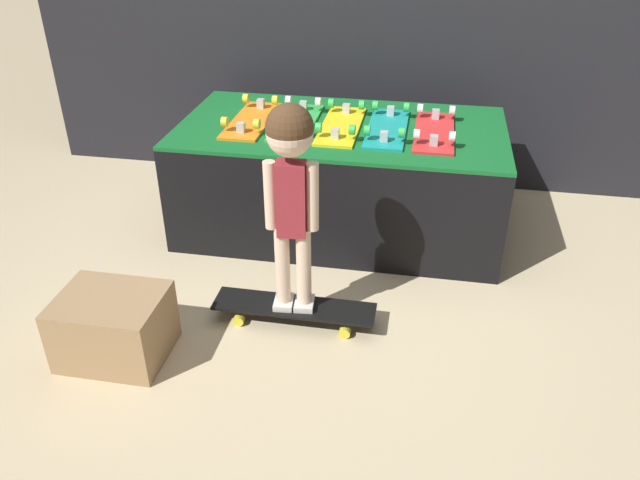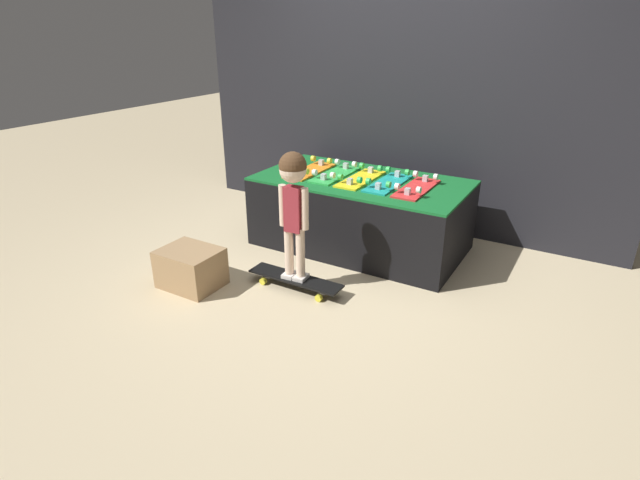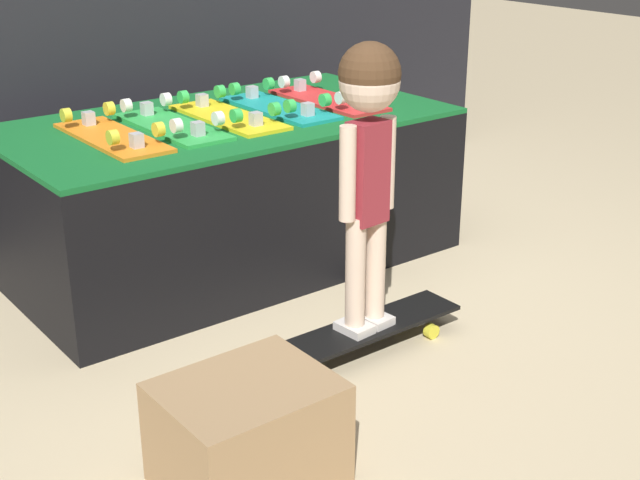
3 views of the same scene
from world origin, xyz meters
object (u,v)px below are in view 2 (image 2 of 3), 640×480
skateboard_orange_on_rack (310,170)px  skateboard_teal_on_rack (388,182)px  skateboard_yellow_on_rack (361,178)px  child (293,192)px  storage_box (191,268)px  skateboard_green_on_rack (335,174)px  skateboard_on_floor (295,280)px  skateboard_red_on_rack (417,187)px

skateboard_orange_on_rack → skateboard_teal_on_rack: (0.75, 0.01, 0.00)m
skateboard_orange_on_rack → skateboard_yellow_on_rack: size_ratio=1.00×
skateboard_yellow_on_rack → skateboard_teal_on_rack: bearing=1.0°
child → storage_box: size_ratio=2.18×
skateboard_yellow_on_rack → storage_box: (-0.77, -1.29, -0.49)m
skateboard_orange_on_rack → skateboard_yellow_on_rack: (0.50, 0.00, 0.00)m
skateboard_green_on_rack → child: 0.96m
skateboard_yellow_on_rack → child: 0.94m
skateboard_on_floor → skateboard_yellow_on_rack: bearing=85.9°
skateboard_red_on_rack → storage_box: skateboard_red_on_rack is taller
skateboard_green_on_rack → storage_box: size_ratio=1.37×
skateboard_yellow_on_rack → skateboard_teal_on_rack: (0.25, 0.00, 0.00)m
skateboard_green_on_rack → skateboard_yellow_on_rack: same height
skateboard_yellow_on_rack → storage_box: size_ratio=1.37×
skateboard_on_floor → child: bearing=0.0°
skateboard_teal_on_rack → skateboard_on_floor: 1.14m
skateboard_orange_on_rack → child: child is taller
storage_box → skateboard_teal_on_rack: bearing=51.7°
skateboard_green_on_rack → skateboard_on_floor: bearing=-78.9°
skateboard_green_on_rack → skateboard_teal_on_rack: 0.50m
skateboard_yellow_on_rack → skateboard_teal_on_rack: 0.25m
skateboard_on_floor → skateboard_green_on_rack: bearing=101.1°
child → skateboard_red_on_rack: bearing=53.5°
skateboard_orange_on_rack → skateboard_on_floor: (0.43, -0.93, -0.56)m
skateboard_red_on_rack → storage_box: bearing=-134.7°
skateboard_orange_on_rack → skateboard_red_on_rack: same height
skateboard_on_floor → child: (0.00, 0.00, 0.69)m
skateboard_orange_on_rack → skateboard_teal_on_rack: size_ratio=1.00×
skateboard_orange_on_rack → skateboard_yellow_on_rack: same height
child → storage_box: bearing=-158.2°
storage_box → skateboard_red_on_rack: bearing=45.3°
skateboard_yellow_on_rack → skateboard_teal_on_rack: same height
skateboard_orange_on_rack → skateboard_on_floor: skateboard_orange_on_rack is taller
storage_box → skateboard_green_on_rack: bearing=68.0°
skateboard_orange_on_rack → skateboard_green_on_rack: bearing=1.9°
skateboard_yellow_on_rack → skateboard_on_floor: 1.09m
skateboard_teal_on_rack → child: bearing=-108.7°
skateboard_orange_on_rack → storage_box: skateboard_orange_on_rack is taller
skateboard_orange_on_rack → skateboard_yellow_on_rack: bearing=0.3°
skateboard_orange_on_rack → skateboard_green_on_rack: (0.25, 0.01, 0.00)m
skateboard_green_on_rack → child: size_ratio=0.63×
skateboard_teal_on_rack → storage_box: 1.72m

